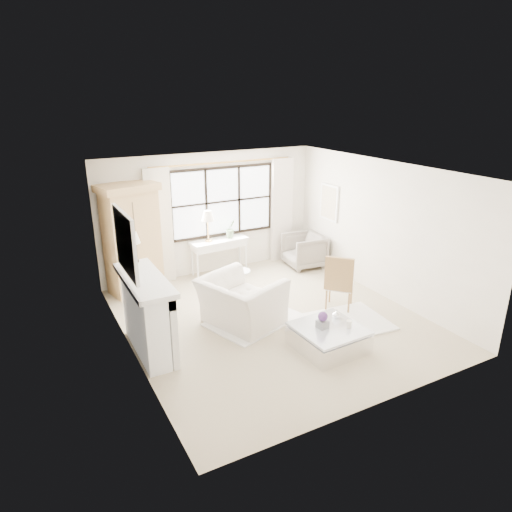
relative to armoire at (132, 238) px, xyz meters
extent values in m
plane|color=#C2B090|center=(1.84, -2.43, -1.14)|extent=(5.50, 5.50, 0.00)
plane|color=white|center=(1.84, -2.43, 1.56)|extent=(5.50, 5.50, 0.00)
plane|color=white|center=(1.84, 0.32, 0.21)|extent=(5.00, 0.00, 5.00)
plane|color=beige|center=(1.84, -5.18, 0.21)|extent=(5.00, 0.00, 5.00)
plane|color=beige|center=(-0.66, -2.43, 0.21)|extent=(0.00, 5.50, 5.50)
plane|color=white|center=(4.34, -2.43, 0.21)|extent=(0.00, 5.50, 5.50)
cube|color=silver|center=(2.14, 0.30, 0.46)|extent=(2.40, 0.02, 1.50)
cylinder|color=#AC7D3C|center=(2.14, 0.24, 1.33)|extent=(3.30, 0.04, 0.04)
cube|color=silver|center=(0.64, 0.22, 0.10)|extent=(0.55, 0.10, 2.47)
cube|color=silver|center=(3.64, 0.22, 0.10)|extent=(0.55, 0.10, 2.47)
cube|color=white|center=(-0.45, -2.43, -0.55)|extent=(0.34, 1.50, 1.18)
cube|color=#A9A8AF|center=(-0.28, -2.43, -0.61)|extent=(0.03, 1.22, 0.97)
cube|color=black|center=(-0.27, -2.43, -0.82)|extent=(0.06, 0.52, 0.50)
cube|color=white|center=(-0.41, -2.43, 0.08)|extent=(0.58, 1.66, 0.08)
cube|color=white|center=(-0.63, -2.43, 0.70)|extent=(0.05, 1.15, 0.95)
cube|color=silver|center=(-0.60, -2.43, 0.70)|extent=(0.02, 1.00, 0.80)
cube|color=white|center=(4.31, -0.73, 0.41)|extent=(0.04, 0.62, 0.82)
cube|color=beige|center=(4.29, -0.73, 0.41)|extent=(0.01, 0.52, 0.72)
cylinder|color=black|center=(-0.35, -1.70, 0.14)|extent=(0.12, 0.12, 0.03)
cylinder|color=black|center=(-0.35, -1.70, 0.30)|extent=(0.03, 0.03, 0.30)
cone|color=#F2E6C5|center=(-0.35, -1.70, 0.54)|extent=(0.22, 0.22, 0.18)
cube|color=tan|center=(0.00, 0.00, -0.09)|extent=(1.11, 0.81, 2.10)
cube|color=tan|center=(0.00, 0.00, 1.03)|extent=(1.25, 0.94, 0.14)
cube|color=white|center=(1.93, 0.08, -0.46)|extent=(1.27, 0.51, 0.14)
cube|color=white|center=(1.93, 0.08, -0.37)|extent=(1.33, 0.55, 0.06)
cylinder|color=#C69044|center=(1.68, 0.08, -0.32)|extent=(0.14, 0.14, 0.03)
cylinder|color=#C69044|center=(1.68, 0.08, -0.08)|extent=(0.02, 0.02, 0.46)
cone|color=#F5E4C8|center=(1.68, 0.08, 0.24)|extent=(0.28, 0.28, 0.22)
imported|color=#5D7C52|center=(2.22, 0.08, -0.12)|extent=(0.27, 0.23, 0.43)
cylinder|color=white|center=(1.85, -1.16, -1.12)|extent=(0.26, 0.26, 0.03)
cylinder|color=white|center=(1.85, -1.16, -0.89)|extent=(0.06, 0.06, 0.44)
cylinder|color=white|center=(1.85, -1.16, -0.65)|extent=(0.40, 0.40, 0.03)
cube|color=white|center=(1.52, -2.32, -1.13)|extent=(1.85, 1.56, 0.03)
cube|color=white|center=(2.89, -3.18, -1.13)|extent=(1.66, 1.31, 0.03)
imported|color=white|center=(1.28, -2.32, -0.71)|extent=(1.53, 1.63, 0.85)
imported|color=gray|center=(3.86, -0.46, -0.75)|extent=(0.94, 0.92, 0.78)
cube|color=white|center=(3.20, -2.63, -0.68)|extent=(0.66, 0.66, 0.07)
cube|color=#A07643|center=(3.04, -2.79, -0.36)|extent=(0.37, 0.38, 0.60)
cube|color=white|center=(2.14, -3.73, -0.98)|extent=(1.05, 1.05, 0.32)
cube|color=silver|center=(2.14, -3.73, -0.78)|extent=(1.05, 1.05, 0.04)
cube|color=slate|center=(2.04, -3.68, -0.70)|extent=(0.17, 0.17, 0.12)
sphere|color=#4C2967|center=(2.04, -3.68, -0.56)|extent=(0.16, 0.16, 0.16)
cylinder|color=white|center=(2.41, -3.88, -0.70)|extent=(0.09, 0.09, 0.12)
imported|color=white|center=(2.44, -3.53, -0.69)|extent=(0.15, 0.15, 0.14)
camera|label=1|loc=(-1.92, -8.84, 2.76)|focal=32.00mm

